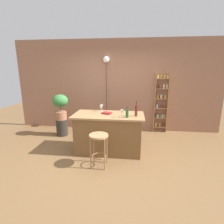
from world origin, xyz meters
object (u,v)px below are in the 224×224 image
Objects in this scene: bar_stool at (99,142)px; wine_glass_left at (122,112)px; wine_glass_right at (101,108)px; spice_shelf at (161,102)px; bottle_vinegar at (127,113)px; bottle_spirits_clear at (136,111)px; wine_glass_center at (102,106)px; cookbook at (107,113)px; plant_stool at (62,127)px; pendant_globe_light at (106,61)px; potted_plant at (60,105)px.

wine_glass_left is (0.41, 0.50, 0.51)m from bar_stool.
wine_glass_right reaches higher than bar_stool.
spice_shelf is (1.49, 2.22, 0.44)m from bar_stool.
bar_stool is 4.10× the size of wine_glass_right.
bottle_vinegar is 0.69× the size of bottle_spirits_clear.
wine_glass_center is 0.78× the size of cookbook.
wine_glass_right is 0.22m from cookbook.
plant_stool is 1.66m from wine_glass_right.
wine_glass_right is (-0.11, 0.87, 0.51)m from bar_stool.
pendant_globe_light reaches higher than wine_glass_center.
bottle_vinegar reaches higher than plant_stool.
wine_glass_left is at bearing -70.90° from pendant_globe_light.
spice_shelf is 2.01m from wine_glass_center.
wine_glass_left is (-0.11, 0.00, 0.03)m from bottle_vinegar.
potted_plant reaches higher than wine_glass_left.
bottle_vinegar is 1.42× the size of wine_glass_left.
potted_plant is 4.47× the size of wine_glass_left.
plant_stool is at bearing -167.01° from spice_shelf.
bottle_vinegar is at bearing -2.27° from wine_glass_left.
pendant_globe_light is at bearing 93.32° from wine_glass_right.
wine_glass_left is (-0.31, -0.12, -0.01)m from bottle_spirits_clear.
wine_glass_center is (-1.61, -1.20, 0.07)m from spice_shelf.
bar_stool is at bearing -47.43° from plant_stool.
potted_plant is (0.00, 0.00, 0.68)m from plant_stool.
bottle_spirits_clear reaches higher than bar_stool.
bottle_spirits_clear is at bearing -115.75° from spice_shelf.
wine_glass_right is at bearing -139.98° from spice_shelf.
bar_stool is 2.12m from plant_stool.
wine_glass_center is (-0.84, 0.40, -0.01)m from bottle_spirits_clear.
cookbook is at bearing 145.66° from wine_glass_left.
bottle_spirits_clear is (0.19, 0.13, 0.04)m from bottle_vinegar.
plant_stool is 2.95× the size of wine_glass_right.
pendant_globe_light is at bearing 112.32° from bottle_vinegar.
cookbook is 1.95m from pendant_globe_light.
wine_glass_center is at bearing -143.24° from spice_shelf.
pendant_globe_light is at bearing 109.10° from wine_glass_left.
plant_stool is 2.34m from bottle_vinegar.
spice_shelf is at bearing 40.02° from wine_glass_right.
bar_stool is 0.87m from bottle_vinegar.
wine_glass_center is 0.14m from wine_glass_right.
wine_glass_right is at bearing 97.25° from bar_stool.
plant_stool is at bearing 0.00° from potted_plant.
cookbook is at bearing -81.03° from pendant_globe_light.
cookbook is at bearing 152.03° from bottle_vinegar.
bar_stool is 0.37× the size of spice_shelf.
spice_shelf is 7.67× the size of bottle_vinegar.
bottle_vinegar is at bearing -30.85° from wine_glass_right.
wine_glass_left is at bearing 177.73° from bottle_vinegar.
potted_plant is (-2.91, -0.67, -0.03)m from spice_shelf.
spice_shelf is at bearing 56.08° from bar_stool.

